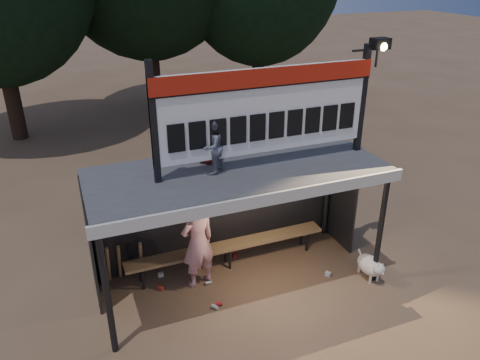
% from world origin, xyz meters
% --- Properties ---
extents(ground, '(80.00, 80.00, 0.00)m').
position_xyz_m(ground, '(0.00, 0.00, 0.00)').
color(ground, brown).
rests_on(ground, ground).
extents(player, '(0.75, 0.59, 1.80)m').
position_xyz_m(player, '(-0.69, 0.21, 0.90)').
color(player, white).
rests_on(player, ground).
extents(child_a, '(0.57, 0.56, 0.92)m').
position_xyz_m(child_a, '(-0.44, 0.00, 2.78)').
color(child_a, slate).
rests_on(child_a, dugout_shelter).
extents(child_b, '(0.51, 0.45, 0.89)m').
position_xyz_m(child_b, '(-0.37, 0.45, 2.76)').
color(child_b, '#B31C1B').
rests_on(child_b, dugout_shelter).
extents(dugout_shelter, '(5.10, 2.08, 2.32)m').
position_xyz_m(dugout_shelter, '(0.00, 0.24, 1.85)').
color(dugout_shelter, '#3C3C3E').
rests_on(dugout_shelter, ground).
extents(scoreboard_assembly, '(4.10, 0.27, 1.99)m').
position_xyz_m(scoreboard_assembly, '(0.56, -0.01, 3.32)').
color(scoreboard_assembly, black).
rests_on(scoreboard_assembly, dugout_shelter).
extents(bench, '(4.00, 0.35, 0.48)m').
position_xyz_m(bench, '(0.00, 0.55, 0.43)').
color(bench, olive).
rests_on(bench, ground).
extents(dog, '(0.36, 0.81, 0.49)m').
position_xyz_m(dog, '(2.36, -0.83, 0.28)').
color(dog, silver).
rests_on(dog, ground).
extents(bats, '(0.68, 0.35, 0.84)m').
position_xyz_m(bats, '(-1.94, 0.82, 0.43)').
color(bats, '#A67B4D').
rests_on(bats, ground).
extents(litter, '(3.19, 1.44, 0.08)m').
position_xyz_m(litter, '(-0.37, 0.05, 0.04)').
color(litter, '#A82B1C').
rests_on(litter, ground).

